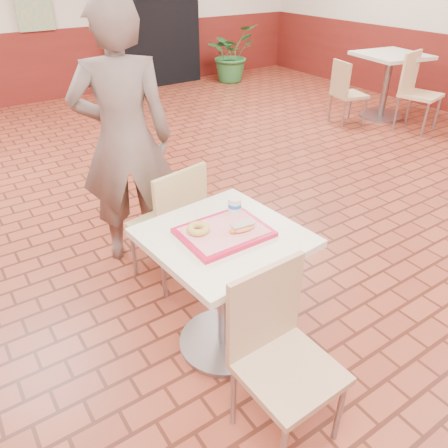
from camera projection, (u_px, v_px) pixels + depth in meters
room_shell at (316, 32)px, 2.82m from camera, size 8.01×10.01×3.01m
wainscot_band at (301, 173)px, 3.34m from camera, size 8.00×10.00×1.00m
corridor_doorway at (153, 16)px, 7.04m from camera, size 1.60×0.22×2.20m
main_table at (224, 274)px, 2.27m from camera, size 0.71×0.71×0.75m
chair_main_front at (279, 350)px, 1.87m from camera, size 0.40×0.40×0.85m
chair_main_back at (172, 220)px, 2.79m from camera, size 0.45×0.45×0.85m
customer at (125, 141)px, 2.86m from camera, size 0.76×0.63×1.77m
serving_tray at (224, 232)px, 2.14m from camera, size 0.42×0.33×0.03m
ring_donut at (198, 229)px, 2.11m from camera, size 0.14×0.14×0.04m
long_john_donut at (242, 227)px, 2.11m from camera, size 0.14×0.08×0.04m
paper_cup at (235, 206)px, 2.25m from camera, size 0.07×0.07×0.09m
second_table at (388, 75)px, 5.81m from camera, size 0.79×0.79×0.84m
chair_second_left at (346, 90)px, 5.60m from camera, size 0.45×0.45×0.81m
chair_second_front at (416, 88)px, 5.43m from camera, size 0.51×0.51×0.94m
potted_plant at (231, 53)px, 7.62m from camera, size 1.03×0.96×0.94m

